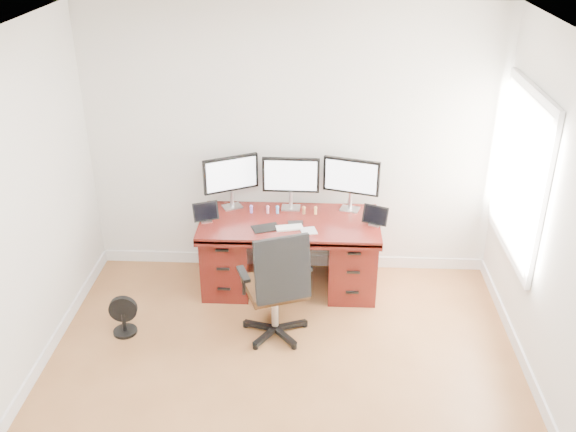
{
  "coord_description": "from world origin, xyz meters",
  "views": [
    {
      "loc": [
        0.24,
        -3.6,
        3.52
      ],
      "look_at": [
        0.0,
        1.5,
        0.95
      ],
      "focal_mm": 40.0,
      "sensor_mm": 36.0,
      "label": 1
    }
  ],
  "objects_px": {
    "office_chair": "(277,303)",
    "monitor_center": "(291,177)",
    "floor_fan": "(123,316)",
    "desk": "(290,251)",
    "keyboard": "(289,228)"
  },
  "relations": [
    {
      "from": "desk",
      "to": "keyboard",
      "type": "height_order",
      "value": "keyboard"
    },
    {
      "from": "office_chair",
      "to": "floor_fan",
      "type": "bearing_deg",
      "value": 159.57
    },
    {
      "from": "floor_fan",
      "to": "office_chair",
      "type": "bearing_deg",
      "value": -5.97
    },
    {
      "from": "floor_fan",
      "to": "keyboard",
      "type": "bearing_deg",
      "value": 17.6
    },
    {
      "from": "floor_fan",
      "to": "keyboard",
      "type": "distance_m",
      "value": 1.69
    },
    {
      "from": "desk",
      "to": "floor_fan",
      "type": "xyz_separation_m",
      "value": [
        -1.44,
        -0.84,
        -0.23
      ]
    },
    {
      "from": "office_chair",
      "to": "monitor_center",
      "type": "distance_m",
      "value": 1.29
    },
    {
      "from": "desk",
      "to": "monitor_center",
      "type": "xyz_separation_m",
      "value": [
        -0.0,
        0.24,
        0.68
      ]
    },
    {
      "from": "floor_fan",
      "to": "keyboard",
      "type": "xyz_separation_m",
      "value": [
        1.44,
        0.65,
        0.58
      ]
    },
    {
      "from": "desk",
      "to": "keyboard",
      "type": "bearing_deg",
      "value": -87.97
    },
    {
      "from": "floor_fan",
      "to": "desk",
      "type": "bearing_deg",
      "value": 23.58
    },
    {
      "from": "monitor_center",
      "to": "floor_fan",
      "type": "bearing_deg",
      "value": -142.0
    },
    {
      "from": "floor_fan",
      "to": "monitor_center",
      "type": "bearing_deg",
      "value": 30.15
    },
    {
      "from": "office_chair",
      "to": "floor_fan",
      "type": "xyz_separation_m",
      "value": [
        -1.36,
        -0.02,
        -0.18
      ]
    },
    {
      "from": "office_chair",
      "to": "desk",
      "type": "bearing_deg",
      "value": 63.6
    }
  ]
}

